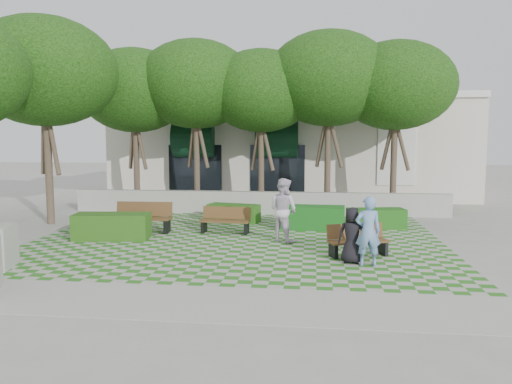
# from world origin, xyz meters

# --- Properties ---
(ground) EXTENTS (90.00, 90.00, 0.00)m
(ground) POSITION_xyz_m (0.00, 0.00, 0.00)
(ground) COLOR gray
(ground) RESTS_ON ground
(lawn) EXTENTS (12.00, 12.00, 0.00)m
(lawn) POSITION_xyz_m (0.00, 1.00, 0.01)
(lawn) COLOR #2B721E
(lawn) RESTS_ON ground
(sidewalk_south) EXTENTS (16.00, 2.00, 0.01)m
(sidewalk_south) POSITION_xyz_m (0.00, -4.70, 0.01)
(sidewalk_south) COLOR #9E9B93
(sidewalk_south) RESTS_ON ground
(sidewalk_west) EXTENTS (2.00, 12.00, 0.01)m
(sidewalk_west) POSITION_xyz_m (-7.20, 1.00, 0.01)
(sidewalk_west) COLOR #9E9B93
(sidewalk_west) RESTS_ON ground
(retaining_wall) EXTENTS (15.00, 0.36, 0.90)m
(retaining_wall) POSITION_xyz_m (0.00, 6.20, 0.45)
(retaining_wall) COLOR #9E9B93
(retaining_wall) RESTS_ON ground
(bench_east) EXTENTS (1.65, 1.04, 0.82)m
(bench_east) POSITION_xyz_m (3.39, -0.59, 0.40)
(bench_east) COLOR #50341B
(bench_east) RESTS_ON ground
(bench_mid) EXTENTS (1.62, 0.65, 0.83)m
(bench_mid) POSITION_xyz_m (-0.55, 2.07, 0.40)
(bench_mid) COLOR #50361B
(bench_mid) RESTS_ON ground
(bench_west) EXTENTS (1.86, 0.65, 0.97)m
(bench_west) POSITION_xyz_m (-3.23, 1.90, 0.47)
(bench_west) COLOR #4E341B
(bench_west) RESTS_ON ground
(hedge_east) EXTENTS (2.00, 1.08, 0.66)m
(hedge_east) POSITION_xyz_m (4.35, 3.50, 0.33)
(hedge_east) COLOR #1A4F15
(hedge_east) RESTS_ON ground
(hedge_midright) EXTENTS (2.26, 1.01, 0.78)m
(hedge_midright) POSITION_xyz_m (2.17, 3.09, 0.39)
(hedge_midright) COLOR #155119
(hedge_midright) RESTS_ON ground
(hedge_midleft) EXTENTS (1.97, 1.16, 0.65)m
(hedge_midleft) POSITION_xyz_m (-0.63, 4.17, 0.32)
(hedge_midleft) COLOR #225316
(hedge_midleft) RESTS_ON ground
(hedge_west) EXTENTS (2.30, 1.13, 0.77)m
(hedge_west) POSITION_xyz_m (-3.78, 0.72, 0.39)
(hedge_west) COLOR #224C14
(hedge_west) RESTS_ON ground
(person_blue) EXTENTS (0.65, 0.46, 1.67)m
(person_blue) POSITION_xyz_m (3.54, -1.60, 0.84)
(person_blue) COLOR #6E93C9
(person_blue) RESTS_ON ground
(person_dark) EXTENTS (0.71, 0.50, 1.38)m
(person_dark) POSITION_xyz_m (3.19, -1.39, 0.69)
(person_dark) COLOR black
(person_dark) RESTS_ON ground
(person_white) EXTENTS (1.15, 1.11, 1.87)m
(person_white) POSITION_xyz_m (1.37, 0.96, 0.94)
(person_white) COLOR silver
(person_white) RESTS_ON ground
(tree_row) EXTENTS (17.70, 13.40, 7.41)m
(tree_row) POSITION_xyz_m (-1.86, 5.95, 5.18)
(tree_row) COLOR #47382B
(tree_row) RESTS_ON ground
(building) EXTENTS (18.00, 8.92, 5.15)m
(building) POSITION_xyz_m (0.93, 14.08, 2.52)
(building) COLOR beige
(building) RESTS_ON ground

